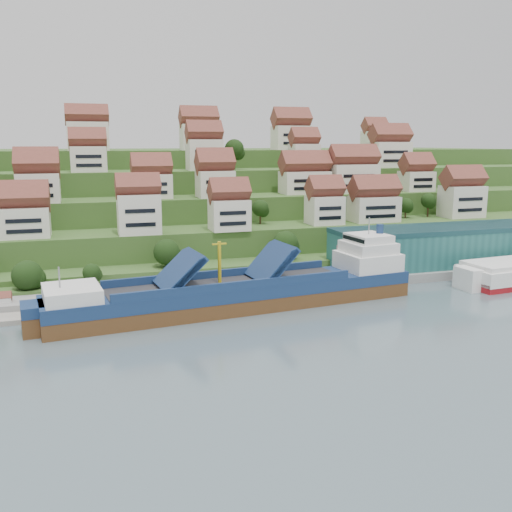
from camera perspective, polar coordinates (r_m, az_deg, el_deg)
name	(u,v)px	position (r m, az deg, el deg)	size (l,w,h in m)	color
ground	(278,306)	(120.39, 2.19, -4.98)	(300.00, 300.00, 0.00)	slate
quay	(334,278)	(140.91, 7.85, -2.19)	(180.00, 14.00, 2.20)	gray
hillside	(187,205)	(217.19, -6.92, 5.13)	(260.00, 128.00, 31.00)	#2D4C1E
hillside_village	(224,175)	(173.74, -3.20, 8.05)	(158.95, 64.34, 29.17)	silver
hillside_trees	(178,220)	(150.37, -7.81, 3.61)	(141.95, 62.37, 32.35)	#1C3712
warehouse	(443,245)	(157.37, 18.23, 1.03)	(60.00, 15.00, 10.00)	#24625F
flagpole	(337,259)	(134.46, 8.09, -0.33)	(1.28, 0.16, 8.00)	gray
cargo_ship	(248,292)	(118.32, -0.83, -3.62)	(77.92, 20.41, 17.08)	#57351A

